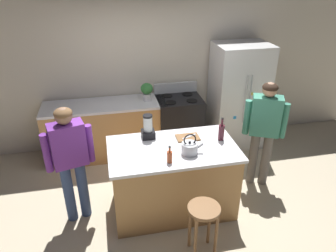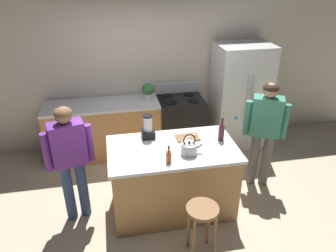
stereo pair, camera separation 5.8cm
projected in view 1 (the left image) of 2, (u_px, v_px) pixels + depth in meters
ground_plane at (172, 206)px, 4.43m from camera, size 14.00×14.00×0.00m
back_wall at (148, 70)px, 5.49m from camera, size 8.00×0.10×2.70m
kitchen_island at (173, 178)px, 4.21m from camera, size 1.62×0.93×0.96m
back_counter_run at (107, 130)px, 5.41m from camera, size 2.00×0.64×0.96m
refrigerator at (238, 96)px, 5.58m from camera, size 0.90×0.73×1.83m
stove_range at (179, 123)px, 5.61m from camera, size 0.76×0.65×1.14m
person_by_island_left at (70, 155)px, 3.82m from camera, size 0.59×0.31×1.58m
person_by_sink_right at (264, 126)px, 4.47m from camera, size 0.57×0.37×1.61m
bar_stool at (203, 218)px, 3.50m from camera, size 0.36×0.36×0.68m
potted_plant at (147, 91)px, 5.23m from camera, size 0.20×0.20×0.30m
blender_appliance at (148, 128)px, 4.15m from camera, size 0.17×0.17×0.33m
bottle_cooking_sauce at (170, 156)px, 3.66m from camera, size 0.06×0.06×0.22m
bottle_wine at (221, 132)px, 4.11m from camera, size 0.08×0.08×0.32m
tea_kettle at (190, 148)px, 3.83m from camera, size 0.28×0.20×0.27m
cutting_board at (188, 137)px, 4.19m from camera, size 0.30×0.20×0.02m
chef_knife at (189, 136)px, 4.19m from camera, size 0.21×0.12×0.01m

